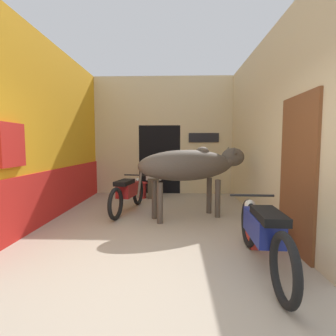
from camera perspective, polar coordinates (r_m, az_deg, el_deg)
The scene contains 10 objects.
ground_plane at distance 2.99m, azimuth -6.54°, elevation -23.84°, with size 30.00×30.00×0.00m, color tan.
wall_left_shopfront at distance 5.74m, azimuth -24.22°, elevation 6.77°, with size 0.25×5.16×3.44m.
wall_back_with_doorway at distance 8.04m, azimuth -1.28°, elevation 4.90°, with size 4.05×0.93×3.44m.
wall_right_with_door at distance 5.41m, azimuth 20.54°, elevation 7.41°, with size 0.22×5.16×3.44m.
cow at distance 5.17m, azimuth 5.13°, elevation 0.51°, with size 2.31×1.31×1.43m.
motorcycle_near at distance 3.29m, azimuth 19.90°, elevation -12.87°, with size 0.58×2.06×0.78m.
motorcycle_far at distance 5.75m, azimuth -8.68°, elevation -5.18°, with size 0.60×1.96×0.75m.
shopkeeper_seated at distance 7.15m, azimuth -3.14°, elevation -1.52°, with size 0.41×0.34×1.19m.
plastic_stool at distance 7.19m, azimuth -5.62°, elevation -4.69°, with size 0.30×0.30×0.43m.
crate at distance 4.10m, azimuth 20.14°, elevation -13.81°, with size 0.44×0.32×0.28m.
Camera 1 is at (0.39, -2.59, 1.44)m, focal length 28.00 mm.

